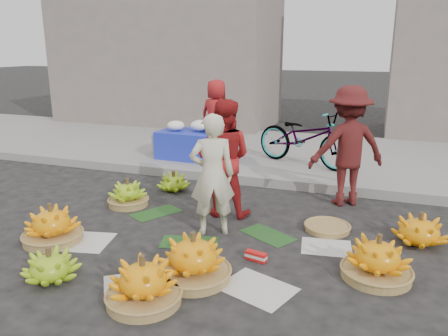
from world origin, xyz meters
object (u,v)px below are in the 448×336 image
(flower_table, at_px, (192,143))
(bicycle, at_px, (305,137))
(banana_bunch_0, at_px, (52,225))
(banana_bunch_4, at_px, (377,259))
(vendor_cream, at_px, (212,175))

(flower_table, distance_m, bicycle, 2.11)
(banana_bunch_0, distance_m, flower_table, 3.75)
(banana_bunch_4, bearing_deg, banana_bunch_0, -174.10)
(flower_table, bearing_deg, banana_bunch_4, -42.60)
(banana_bunch_4, xyz_separation_m, bicycle, (-1.31, 3.57, 0.43))
(banana_bunch_0, bearing_deg, banana_bunch_4, 5.90)
(vendor_cream, bearing_deg, bicycle, -126.89)
(banana_bunch_0, xyz_separation_m, bicycle, (2.22, 3.93, 0.43))
(banana_bunch_4, height_order, vendor_cream, vendor_cream)
(banana_bunch_0, height_order, vendor_cream, vendor_cream)
(banana_bunch_0, height_order, banana_bunch_4, banana_bunch_0)
(banana_bunch_4, height_order, bicycle, bicycle)
(banana_bunch_0, relative_size, banana_bunch_4, 0.89)
(banana_bunch_4, distance_m, flower_table, 4.80)
(vendor_cream, bearing_deg, banana_bunch_0, 0.49)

